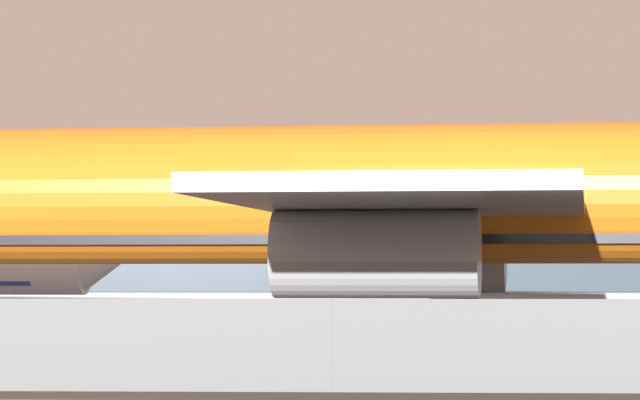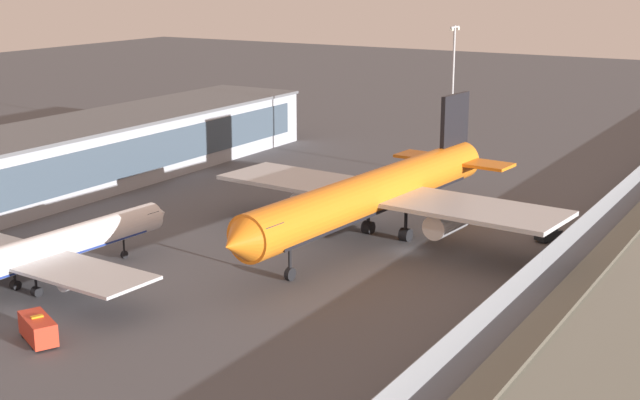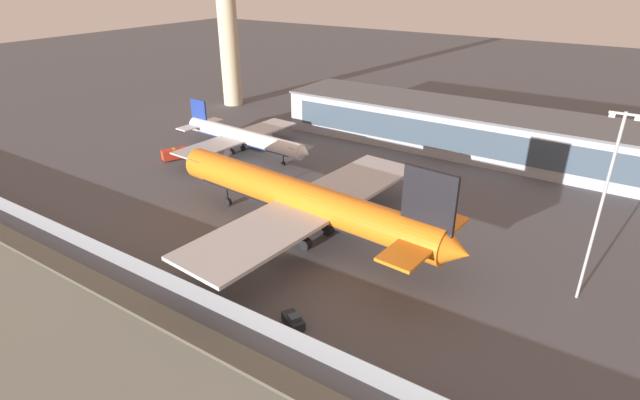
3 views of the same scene
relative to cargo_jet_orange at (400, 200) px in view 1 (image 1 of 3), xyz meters
name	(u,v)px [view 1 (image 1 of 3)]	position (x,y,z in m)	size (l,w,h in m)	color
ground_plane	(356,372)	(-1.44, -5.05, -6.10)	(500.00, 500.00, 0.00)	#4C4C51
perimeter_fence	(332,352)	(-1.44, -21.05, -4.75)	(280.00, 0.10, 2.72)	slate
cargo_jet_orange	(400,200)	(0.00, 0.00, 0.00)	(53.48, 45.90, 15.99)	orange
terminal_building	(541,251)	(8.31, 52.07, -1.25)	(85.68, 18.08, 9.68)	#9EA3AD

